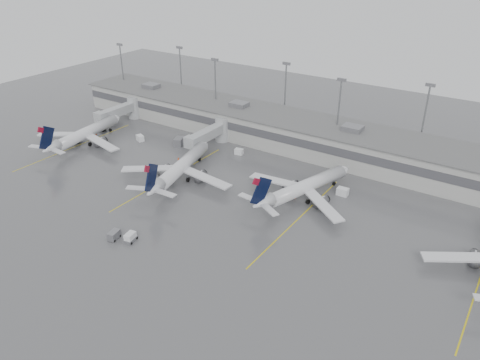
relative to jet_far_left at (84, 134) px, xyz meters
The scene contains 18 objects.
ground 57.85m from the jet_far_left, 26.99° to the right, with size 260.00×260.00×0.00m, color #57575A.
terminal 60.48m from the jet_far_left, 31.69° to the left, with size 152.00×17.00×9.45m.
light_masts 64.31m from the jet_far_left, 36.10° to the left, with size 142.40×8.00×20.60m.
jet_bridge_left 19.93m from the jet_far_left, 101.68° to the left, with size 4.00×17.20×7.00m.
jet_bridge_right 36.60m from the jet_far_left, 32.21° to the left, with size 4.00×17.20×7.00m.
stand_markings 51.61m from the jet_far_left, ahead, with size 105.25×40.00×0.01m.
jet_far_left is the anchor object (origin of this frame).
jet_mid_left 36.83m from the jet_far_left, ahead, with size 27.94×31.69×10.42m.
jet_mid_right 66.18m from the jet_far_left, ahead, with size 26.39×30.04×10.02m.
baggage_tug 53.25m from the jet_far_left, 30.90° to the right, with size 2.24×3.00×1.75m.
baggage_cart 51.18m from the jet_far_left, 33.90° to the right, with size 1.99×2.86×1.67m.
gse_uld_a 15.56m from the jet_far_left, 42.84° to the left, with size 2.40×1.60×1.70m, color white.
gse_uld_b 44.37m from the jet_far_left, 24.53° to the left, with size 2.20×1.46×1.56m, color white.
gse_uld_c 73.71m from the jet_far_left, ahead, with size 2.52×1.68×1.78m, color white.
gse_loader 26.92m from the jet_far_left, 31.80° to the left, with size 2.23×3.57×2.23m, color slate.
cone_a 7.71m from the jet_far_left, 114.93° to the left, with size 0.51×0.51×0.80m, color #E64104.
cone_b 29.83m from the jet_far_left, 12.65° to the left, with size 0.47×0.47×0.75m, color #E64104.
cone_c 64.53m from the jet_far_left, ahead, with size 0.49×0.49×0.78m, color #E64104.
Camera 1 is at (53.27, -51.75, 52.09)m, focal length 35.00 mm.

